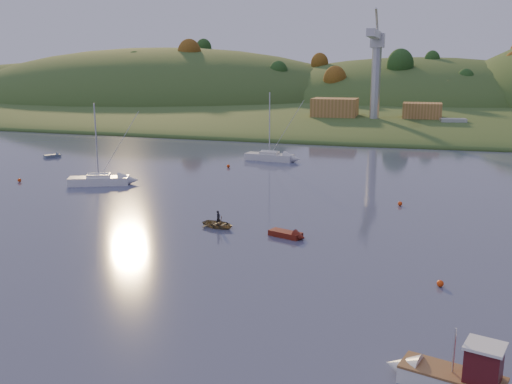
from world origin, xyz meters
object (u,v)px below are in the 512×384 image
(fishing_boat, at_px, (444,372))
(sailboat_far, at_px, (269,156))
(sailboat_near, at_px, (99,180))
(red_tender, at_px, (292,235))
(canoe, at_px, (218,224))
(grey_dinghy, at_px, (55,156))

(fishing_boat, xyz_separation_m, sailboat_far, (-25.94, 63.01, -0.10))
(fishing_boat, xyz_separation_m, sailboat_near, (-42.60, 37.87, -0.12))
(sailboat_near, xyz_separation_m, sailboat_far, (16.66, 25.13, 0.02))
(sailboat_far, height_order, red_tender, sailboat_far)
(sailboat_near, height_order, canoe, sailboat_near)
(fishing_boat, height_order, grey_dinghy, fishing_boat)
(sailboat_near, relative_size, red_tender, 2.77)
(fishing_boat, distance_m, canoe, 31.12)
(sailboat_near, height_order, sailboat_far, sailboat_far)
(sailboat_far, height_order, canoe, sailboat_far)
(sailboat_far, distance_m, canoe, 39.95)
(grey_dinghy, bearing_deg, sailboat_far, -45.01)
(grey_dinghy, bearing_deg, sailboat_near, -98.66)
(sailboat_near, height_order, grey_dinghy, sailboat_near)
(sailboat_far, bearing_deg, sailboat_near, -116.65)
(fishing_boat, xyz_separation_m, canoe, (-20.47, 23.43, -0.48))
(canoe, relative_size, red_tender, 0.86)
(fishing_boat, bearing_deg, canoe, -32.67)
(fishing_boat, distance_m, sailboat_near, 57.00)
(canoe, height_order, red_tender, red_tender)
(fishing_boat, distance_m, red_tender, 25.51)
(red_tender, bearing_deg, sailboat_far, 127.56)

